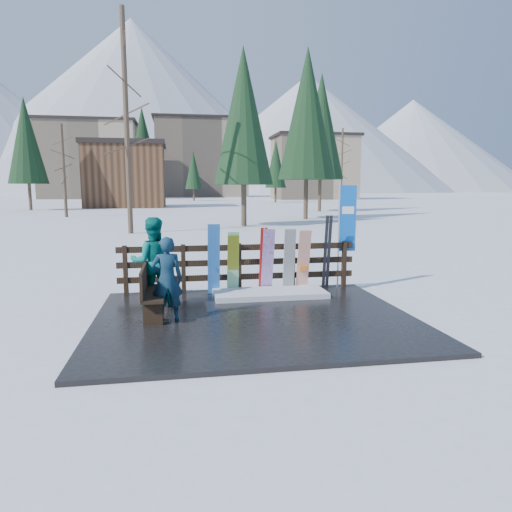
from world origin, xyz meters
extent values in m
plane|color=white|center=(0.00, 0.00, 0.00)|extent=(700.00, 700.00, 0.00)
cube|color=black|center=(0.00, 0.00, 0.04)|extent=(6.00, 5.00, 0.08)
cube|color=black|center=(-2.60, 2.20, 0.66)|extent=(0.10, 0.10, 1.15)
cube|color=black|center=(-1.30, 2.20, 0.66)|extent=(0.10, 0.10, 1.15)
cube|color=black|center=(0.00, 2.20, 0.66)|extent=(0.10, 0.10, 1.15)
cube|color=black|center=(1.30, 2.20, 0.66)|extent=(0.10, 0.10, 1.15)
cube|color=black|center=(2.60, 2.20, 0.66)|extent=(0.10, 0.10, 1.15)
cube|color=black|center=(0.00, 2.20, 0.43)|extent=(5.60, 0.05, 0.14)
cube|color=black|center=(0.00, 2.20, 0.78)|extent=(5.60, 0.05, 0.14)
cube|color=black|center=(0.00, 2.20, 1.13)|extent=(5.60, 0.05, 0.14)
cube|color=white|center=(0.62, 1.60, 0.14)|extent=(2.53, 1.00, 0.12)
cube|color=black|center=(-1.88, 0.35, 0.53)|extent=(0.40, 1.50, 0.06)
cube|color=black|center=(-1.88, -0.25, 0.30)|extent=(0.34, 0.06, 0.45)
cube|color=black|center=(-1.88, 0.95, 0.30)|extent=(0.34, 0.06, 0.45)
cube|color=black|center=(-2.06, 0.35, 0.80)|extent=(0.05, 1.50, 0.50)
cube|color=blue|center=(-0.61, 1.98, 0.90)|extent=(0.28, 0.30, 1.64)
cube|color=silver|center=(-0.17, 1.98, 0.81)|extent=(0.26, 0.26, 1.45)
cube|color=#C2D61B|center=(-0.17, 1.98, 0.77)|extent=(0.26, 0.31, 1.38)
cube|color=silver|center=(0.64, 1.98, 0.84)|extent=(0.27, 0.41, 1.51)
cube|color=black|center=(1.16, 1.98, 0.83)|extent=(0.27, 0.21, 1.49)
cube|color=silver|center=(1.50, 1.98, 0.81)|extent=(0.29, 0.33, 1.47)
cube|color=red|center=(0.50, 2.05, 0.85)|extent=(0.08, 0.31, 1.54)
cube|color=red|center=(0.59, 2.05, 0.85)|extent=(0.07, 0.31, 1.54)
cube|color=black|center=(2.06, 2.05, 0.98)|extent=(0.08, 0.24, 1.80)
cube|color=black|center=(2.15, 2.05, 0.98)|extent=(0.08, 0.24, 1.80)
cylinder|color=silver|center=(2.46, 2.25, 1.38)|extent=(0.04, 0.04, 2.60)
cube|color=blue|center=(2.68, 2.25, 1.78)|extent=(0.42, 0.02, 1.60)
imported|color=#144151|center=(-1.63, 0.03, 0.86)|extent=(0.59, 0.40, 1.56)
imported|color=#066A61|center=(-1.94, 1.19, 1.00)|extent=(0.96, 0.78, 1.85)
cube|color=tan|center=(-22.00, 110.00, 9.00)|extent=(22.00, 14.00, 18.00)
cube|color=black|center=(-22.00, 110.00, 18.30)|extent=(23.10, 14.70, 0.60)
cube|color=gray|center=(6.00, 130.00, 11.00)|extent=(26.00, 16.00, 22.00)
cube|color=black|center=(6.00, 130.00, 22.30)|extent=(27.30, 16.80, 0.60)
cube|color=tan|center=(30.00, 95.00, 7.00)|extent=(18.00, 12.00, 14.00)
cube|color=black|center=(30.00, 95.00, 14.30)|extent=(18.90, 12.60, 0.60)
cube|color=brown|center=(-8.00, 55.00, 4.00)|extent=(10.00, 8.00, 8.00)
cube|color=black|center=(-8.00, 55.00, 8.30)|extent=(10.50, 8.40, 0.60)
cylinder|color=#382B1E|center=(-4.00, 18.00, 5.99)|extent=(0.28, 0.28, 11.98)
cone|color=black|center=(3.00, 22.00, 5.50)|extent=(3.96, 3.96, 10.99)
cone|color=black|center=(9.00, 28.00, 6.45)|extent=(4.64, 4.64, 12.89)
cylinder|color=#382B1E|center=(-11.00, 34.00, 3.98)|extent=(0.28, 0.28, 7.95)
cone|color=black|center=(14.00, 40.00, 6.94)|extent=(5.00, 5.00, 13.88)
cone|color=black|center=(-18.00, 48.00, 6.04)|extent=(4.35, 4.35, 12.08)
cylinder|color=#382B1E|center=(22.00, 55.00, 5.47)|extent=(0.28, 0.28, 10.94)
cone|color=black|center=(-6.00, 60.00, 6.63)|extent=(4.77, 4.77, 13.26)
cone|color=black|center=(16.00, 72.00, 5.20)|extent=(3.75, 3.75, 10.41)
cone|color=black|center=(2.00, 85.00, 4.72)|extent=(3.40, 3.40, 9.43)
cone|color=white|center=(-30.00, 340.00, 60.00)|extent=(260.00, 260.00, 120.00)
cone|color=white|center=(90.00, 310.00, 40.00)|extent=(200.00, 200.00, 80.00)
cone|color=white|center=(180.00, 330.00, 35.00)|extent=(180.00, 180.00, 70.00)
camera|label=1|loc=(-1.41, -8.32, 2.51)|focal=32.00mm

